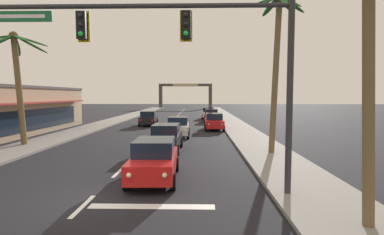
# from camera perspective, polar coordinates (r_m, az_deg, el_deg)

# --- Properties ---
(ground_plane) EXTENTS (220.00, 220.00, 0.00)m
(ground_plane) POSITION_cam_1_polar(r_m,az_deg,el_deg) (11.21, -18.58, -14.35)
(ground_plane) COLOR black
(sidewalk_right) EXTENTS (3.20, 110.00, 0.14)m
(sidewalk_right) POSITION_cam_1_polar(r_m,az_deg,el_deg) (30.45, 9.09, -2.35)
(sidewalk_right) COLOR gray
(sidewalk_right) RESTS_ON ground
(sidewalk_left) EXTENTS (3.20, 110.00, 0.14)m
(sidewalk_left) POSITION_cam_1_polar(r_m,az_deg,el_deg) (32.29, -19.53, -2.17)
(sidewalk_left) COLOR gray
(sidewalk_left) RESTS_ON ground
(lane_markings) EXTENTS (4.28, 88.91, 0.01)m
(lane_markings) POSITION_cam_1_polar(r_m,az_deg,el_deg) (30.40, -4.79, -2.45)
(lane_markings) COLOR silver
(lane_markings) RESTS_ON ground
(traffic_signal_mast) EXTENTS (10.67, 0.41, 7.20)m
(traffic_signal_mast) POSITION_cam_1_polar(r_m,az_deg,el_deg) (10.55, -0.35, 13.23)
(traffic_signal_mast) COLOR #2D2D33
(traffic_signal_mast) RESTS_ON ground
(sedan_lead_at_stop_bar) EXTENTS (2.04, 4.49, 1.68)m
(sedan_lead_at_stop_bar) POSITION_cam_1_polar(r_m,az_deg,el_deg) (12.92, -7.08, -7.76)
(sedan_lead_at_stop_bar) COLOR red
(sedan_lead_at_stop_bar) RESTS_ON ground
(sedan_third_in_queue) EXTENTS (2.01, 4.48, 1.68)m
(sedan_third_in_queue) POSITION_cam_1_polar(r_m,az_deg,el_deg) (19.39, -4.91, -3.72)
(sedan_third_in_queue) COLOR black
(sedan_third_in_queue) RESTS_ON ground
(sedan_fifth_in_queue) EXTENTS (2.02, 4.48, 1.68)m
(sedan_fifth_in_queue) POSITION_cam_1_polar(r_m,az_deg,el_deg) (25.87, -2.63, -1.71)
(sedan_fifth_in_queue) COLOR silver
(sedan_fifth_in_queue) RESTS_ON ground
(sedan_oncoming_far) EXTENTS (2.10, 4.51, 1.68)m
(sedan_oncoming_far) POSITION_cam_1_polar(r_m,az_deg,el_deg) (35.76, -8.13, -0.11)
(sedan_oncoming_far) COLOR black
(sedan_oncoming_far) RESTS_ON ground
(sedan_parked_nearest_kerb) EXTENTS (2.04, 4.49, 1.68)m
(sedan_parked_nearest_kerb) POSITION_cam_1_polar(r_m,az_deg,el_deg) (40.45, 3.63, 0.43)
(sedan_parked_nearest_kerb) COLOR red
(sedan_parked_nearest_kerb) RESTS_ON ground
(sedan_parked_mid_kerb) EXTENTS (1.96, 4.46, 1.68)m
(sedan_parked_mid_kerb) POSITION_cam_1_polar(r_m,az_deg,el_deg) (31.03, 4.15, -0.73)
(sedan_parked_mid_kerb) COLOR red
(sedan_parked_mid_kerb) RESTS_ON ground
(sedan_parked_far_kerb) EXTENTS (2.06, 4.50, 1.68)m
(sedan_parked_far_kerb) POSITION_cam_1_polar(r_m,az_deg,el_deg) (45.74, 3.10, 0.87)
(sedan_parked_far_kerb) COLOR silver
(sedan_parked_far_kerb) RESTS_ON ground
(palm_left_second) EXTENTS (4.59, 4.23, 7.82)m
(palm_left_second) POSITION_cam_1_polar(r_m,az_deg,el_deg) (24.10, -30.01, 8.33)
(palm_left_second) COLOR brown
(palm_left_second) RESTS_ON ground
(palm_right_nearest) EXTENTS (3.65, 3.65, 7.73)m
(palm_right_nearest) POSITION_cam_1_polar(r_m,az_deg,el_deg) (9.10, 29.85, 17.50)
(palm_right_nearest) COLOR brown
(palm_right_nearest) RESTS_ON ground
(palm_right_second) EXTENTS (3.13, 2.99, 9.44)m
(palm_right_second) POSITION_cam_1_polar(r_m,az_deg,el_deg) (18.75, 15.65, 13.28)
(palm_right_second) COLOR brown
(palm_right_second) RESTS_ON ground
(town_gateway_arch) EXTENTS (14.30, 0.90, 6.58)m
(town_gateway_arch) POSITION_cam_1_polar(r_m,az_deg,el_deg) (82.23, -1.23, 4.73)
(town_gateway_arch) COLOR #423D38
(town_gateway_arch) RESTS_ON ground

